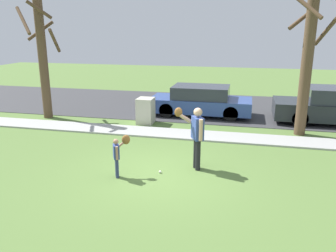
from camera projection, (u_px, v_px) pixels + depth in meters
name	position (u px, v px, depth m)	size (l,w,h in m)	color
ground_plane	(184.00, 136.00, 12.62)	(48.00, 48.00, 0.00)	#567538
sidewalk_strip	(184.00, 134.00, 12.70)	(36.00, 1.20, 0.06)	#A3A39E
road_surface	(202.00, 106.00, 17.39)	(36.00, 6.80, 0.02)	#38383A
person_adult	(196.00, 132.00, 9.37)	(0.87, 0.56, 1.76)	black
person_child	(119.00, 151.00, 8.97)	(0.43, 0.56, 1.10)	navy
baseball	(160.00, 172.00, 9.36)	(0.07, 0.07, 0.07)	white
utility_cabinet	(146.00, 111.00, 14.19)	(0.65, 0.73, 1.06)	beige
street_tree_near	(308.00, 52.00, 11.98)	(1.85, 1.89, 5.72)	brown
street_tree_far	(42.00, 55.00, 14.52)	(1.85, 1.88, 5.09)	brown
parked_wagon_blue	(201.00, 101.00, 15.44)	(4.50, 1.80, 1.33)	#2D478C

